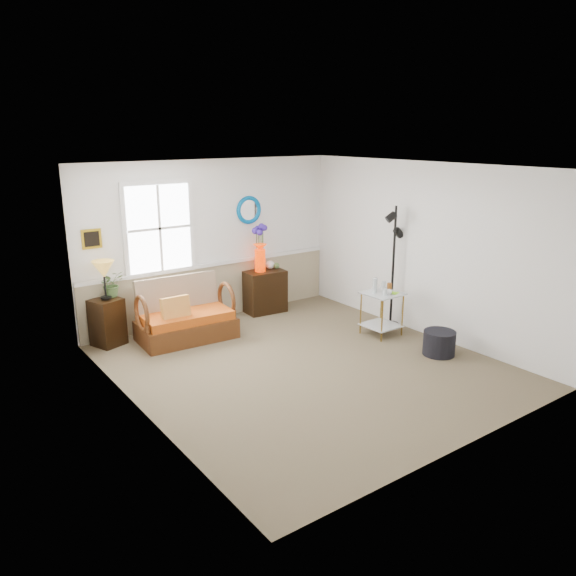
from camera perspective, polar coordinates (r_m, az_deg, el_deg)
floor at (r=7.56m, az=1.76°, el=-7.87°), size 4.50×5.00×0.01m
ceiling at (r=6.95m, az=1.94°, el=12.20°), size 4.50×5.00×0.01m
walls at (r=7.14m, az=1.85°, el=1.73°), size 4.51×5.01×2.60m
wainscot at (r=9.38m, az=-7.50°, el=-0.37°), size 4.46×0.02×0.90m
chair_rail at (r=9.25m, az=-7.57°, el=2.42°), size 4.46×0.04×0.06m
window at (r=8.74m, az=-12.94°, el=5.93°), size 1.14×0.06×1.44m
picture at (r=8.42m, az=-19.34°, el=4.73°), size 0.28×0.03×0.28m
mirror at (r=9.46m, az=-4.03°, el=7.92°), size 0.47×0.07×0.47m
loveseat at (r=8.47m, az=-10.36°, el=-2.21°), size 1.44×0.87×0.91m
throw_pillow at (r=8.27m, az=-11.32°, el=-2.32°), size 0.42×0.11×0.42m
lamp_stand at (r=8.56m, az=-17.88°, el=-3.32°), size 0.50×0.50×0.69m
table_lamp at (r=8.37m, az=-18.15°, el=0.74°), size 0.37×0.37×0.57m
potted_plant at (r=8.54m, az=-17.47°, el=0.13°), size 0.39×0.43×0.30m
cabinet at (r=9.64m, az=-2.39°, el=-0.34°), size 0.71×0.49×0.72m
flower_vase at (r=9.44m, az=-2.87°, el=4.03°), size 0.28×0.28×0.79m
side_table at (r=8.67m, az=9.48°, el=-2.60°), size 0.54×0.54×0.67m
tabletop_items at (r=8.57m, az=9.71°, el=0.29°), size 0.48×0.48×0.23m
floor_lamp at (r=8.95m, az=10.63°, el=2.10°), size 0.36×0.36×1.92m
ottoman at (r=8.13m, az=15.10°, el=-5.41°), size 0.51×0.51×0.34m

